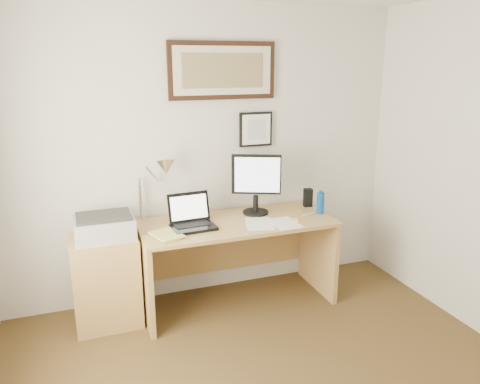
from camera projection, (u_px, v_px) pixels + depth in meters
name	position (u px, v px, depth m)	size (l,w,h in m)	color
wall_back	(206.00, 155.00, 4.02)	(3.50, 0.02, 2.50)	silver
side_cabinet	(106.00, 281.00, 3.66)	(0.50, 0.40, 0.73)	#AB8247
water_bottle	(320.00, 203.00, 4.03)	(0.06, 0.06, 0.19)	#0C469D
bottle_cap	(321.00, 192.00, 4.01)	(0.03, 0.03, 0.02)	#0C469D
speaker	(308.00, 198.00, 4.24)	(0.07, 0.06, 0.16)	black
paper_sheet_a	(259.00, 223.00, 3.80)	(0.22, 0.31, 0.00)	white
paper_sheet_b	(285.00, 223.00, 3.80)	(0.21, 0.30, 0.00)	white
sticky_pad	(294.00, 220.00, 3.87)	(0.07, 0.07, 0.01)	#FCE577
marker_pen	(308.00, 214.00, 4.01)	(0.02, 0.02, 0.14)	silver
book	(155.00, 238.00, 3.47)	(0.19, 0.26, 0.02)	#D7CA65
desk	(234.00, 244.00, 4.01)	(1.60, 0.70, 0.75)	#AB8247
laptop	(192.00, 220.00, 3.72)	(0.35, 0.31, 0.26)	black
lcd_monitor	(256.00, 181.00, 3.97)	(0.40, 0.22, 0.52)	black
printer	(104.00, 226.00, 3.54)	(0.44, 0.34, 0.18)	#ADADAF
desk_lamp	(163.00, 170.00, 3.73)	(0.29, 0.27, 0.53)	silver
picture_large	(223.00, 71.00, 3.85)	(0.92, 0.04, 0.47)	black
picture_small	(256.00, 129.00, 4.09)	(0.30, 0.03, 0.30)	black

